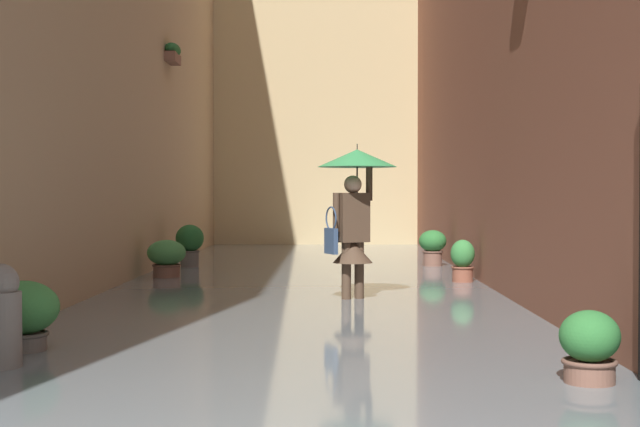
{
  "coord_description": "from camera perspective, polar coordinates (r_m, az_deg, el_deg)",
  "views": [
    {
      "loc": [
        -0.41,
        2.99,
        1.43
      ],
      "look_at": [
        -0.27,
        -8.35,
        1.18
      ],
      "focal_mm": 51.68,
      "sensor_mm": 36.0,
      "label": 1
    }
  ],
  "objects": [
    {
      "name": "mooring_bollard",
      "position": [
        7.41,
        -19.19,
        -6.43
      ],
      "size": [
        0.32,
        0.32,
        0.9
      ],
      "color": "slate",
      "rests_on": "ground_plane"
    },
    {
      "name": "ground_plane",
      "position": [
        13.49,
        -1.05,
        -4.84
      ],
      "size": [
        60.0,
        60.0,
        0.0
      ],
      "primitive_type": "plane",
      "color": "slate"
    },
    {
      "name": "potted_plant_near_left",
      "position": [
        16.91,
        6.99,
        -2.1
      ],
      "size": [
        0.5,
        0.5,
        0.76
      ],
      "color": "brown",
      "rests_on": "ground_plane"
    },
    {
      "name": "potted_plant_mid_right",
      "position": [
        14.75,
        -9.49,
        -2.76
      ],
      "size": [
        0.61,
        0.61,
        0.7
      ],
      "color": "brown",
      "rests_on": "ground_plane"
    },
    {
      "name": "building_facade_far",
      "position": [
        25.01,
        -0.24,
        9.84
      ],
      "size": [
        8.88,
        1.8,
        10.34
      ],
      "primitive_type": "cube",
      "color": "tan",
      "rests_on": "ground_plane"
    },
    {
      "name": "potted_plant_near_right",
      "position": [
        16.68,
        -8.07,
        -1.91
      ],
      "size": [
        0.51,
        0.51,
        0.87
      ],
      "color": "#66605B",
      "rests_on": "ground_plane"
    },
    {
      "name": "potted_plant_far_right",
      "position": [
        8.16,
        -17.95,
        -6.04
      ],
      "size": [
        0.61,
        0.61,
        0.7
      ],
      "color": "#66605B",
      "rests_on": "ground_plane"
    },
    {
      "name": "potted_plant_mid_left",
      "position": [
        13.9,
        8.82,
        -3.03
      ],
      "size": [
        0.36,
        0.36,
        0.74
      ],
      "color": "brown",
      "rests_on": "ground_plane"
    },
    {
      "name": "person_wading",
      "position": [
        11.52,
        2.17,
        1.25
      ],
      "size": [
        1.0,
        1.0,
        2.05
      ],
      "color": "black",
      "rests_on": "ground_plane"
    },
    {
      "name": "potted_plant_far_left",
      "position": [
        6.73,
        16.35,
        -8.19
      ],
      "size": [
        0.42,
        0.42,
        0.62
      ],
      "color": "brown",
      "rests_on": "ground_plane"
    },
    {
      "name": "flood_water",
      "position": [
        13.48,
        -1.05,
        -4.61
      ],
      "size": [
        6.08,
        26.84,
        0.11
      ],
      "primitive_type": "cube",
      "color": "slate",
      "rests_on": "ground_plane"
    }
  ]
}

